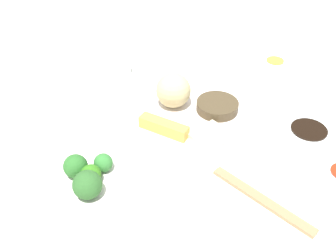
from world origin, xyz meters
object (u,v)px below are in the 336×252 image
object	(u,v)px
teacup	(119,66)
broccoli_plate	(91,180)
chopsticks_pair	(261,200)
soy_sauce_bowl	(307,138)
sauce_ramekin_hot_mustard	(274,64)
main_plate	(191,123)

from	to	relation	value
teacup	broccoli_plate	bearing A→B (deg)	-20.93
chopsticks_pair	broccoli_plate	bearing A→B (deg)	-117.40
teacup	chopsticks_pair	distance (m)	0.56
teacup	chopsticks_pair	world-z (taller)	teacup
soy_sauce_bowl	sauce_ramekin_hot_mustard	xyz separation A→B (m)	(-0.32, 0.12, -0.01)
sauce_ramekin_hot_mustard	chopsticks_pair	world-z (taller)	sauce_ramekin_hot_mustard
soy_sauce_bowl	teacup	distance (m)	0.53
soy_sauce_bowl	chopsticks_pair	bearing A→B (deg)	-57.75
sauce_ramekin_hot_mustard	broccoli_plate	bearing A→B (deg)	-64.53
chopsticks_pair	sauce_ramekin_hot_mustard	bearing A→B (deg)	145.65
sauce_ramekin_hot_mustard	chopsticks_pair	bearing A→B (deg)	-34.35
broccoli_plate	soy_sauce_bowl	xyz separation A→B (m)	(0.04, 0.46, 0.01)
main_plate	teacup	size ratio (longest dim) A/B	4.53
broccoli_plate	soy_sauce_bowl	size ratio (longest dim) A/B	2.25
main_plate	chopsticks_pair	xyz separation A→B (m)	(0.25, 0.04, -0.00)
sauce_ramekin_hot_mustard	teacup	distance (m)	0.45
main_plate	soy_sauce_bowl	bearing A→B (deg)	55.66
soy_sauce_bowl	main_plate	bearing A→B (deg)	-124.34
chopsticks_pair	main_plate	bearing A→B (deg)	-171.37
broccoli_plate	chopsticks_pair	distance (m)	0.33
main_plate	soy_sauce_bowl	size ratio (longest dim) A/B	3.12
teacup	chopsticks_pair	bearing A→B (deg)	14.48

